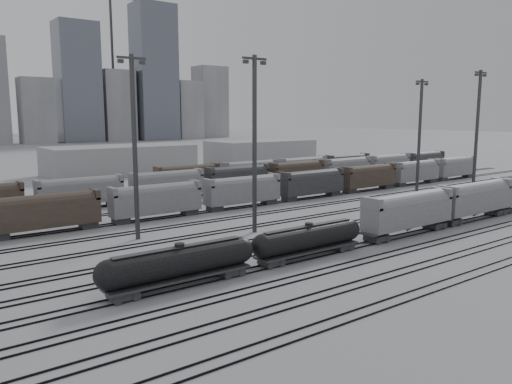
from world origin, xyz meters
TOP-DOWN VIEW (x-y plane):
  - ground at (0.00, 0.00)m, footprint 900.00×900.00m
  - tracks at (0.00, 17.50)m, footprint 220.00×71.50m
  - tank_car_a at (-21.34, 1.00)m, footprint 16.84×2.81m
  - tank_car_b at (-4.46, 1.00)m, footprint 16.13×2.69m
  - hopper_car_a at (14.17, 1.00)m, footprint 16.22×3.22m
  - hopper_car_b at (31.28, 1.00)m, footprint 16.42×3.26m
  - light_mast_b at (-16.88, 21.30)m, footprint 3.88×0.62m
  - light_mast_c at (-1.84, 15.16)m, footprint 3.94×0.63m
  - light_mast_d at (43.14, 20.24)m, footprint 3.77×0.60m
  - light_mast_e at (56.26, 15.60)m, footprint 4.11×0.66m
  - bg_string_near at (8.00, 32.00)m, footprint 151.00×3.00m
  - bg_string_mid at (18.00, 48.00)m, footprint 151.00×3.00m
  - bg_string_far at (35.50, 56.00)m, footprint 66.00×3.00m
  - warehouse_mid at (10.00, 95.00)m, footprint 40.00×18.00m
  - warehouse_right at (60.00, 95.00)m, footprint 35.00×18.00m
  - crane_right at (91.26, 305.00)m, footprint 42.00×1.80m

SIDE VIEW (x-z plane):
  - ground at x=0.00m, z-range 0.00..0.00m
  - tracks at x=0.00m, z-range 0.00..0.16m
  - tank_car_b at x=-4.46m, z-range 0.31..4.30m
  - tank_car_a at x=-21.34m, z-range 0.33..4.49m
  - bg_string_far at x=35.50m, z-range 0.00..5.60m
  - bg_string_near at x=8.00m, z-range 0.00..5.60m
  - bg_string_mid at x=18.00m, z-range 0.00..5.60m
  - hopper_car_a at x=14.17m, z-range 0.68..6.48m
  - hopper_car_b at x=31.28m, z-range 0.69..6.56m
  - warehouse_mid at x=10.00m, z-range 0.00..8.00m
  - warehouse_right at x=60.00m, z-range 0.00..8.00m
  - light_mast_d at x=43.14m, z-range 0.72..24.29m
  - light_mast_b at x=-16.88m, z-range 0.74..24.99m
  - light_mast_c at x=-1.84m, z-range 0.75..25.37m
  - light_mast_e at x=56.26m, z-range 0.78..26.48m
  - crane_right at x=91.26m, z-range 7.39..107.39m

